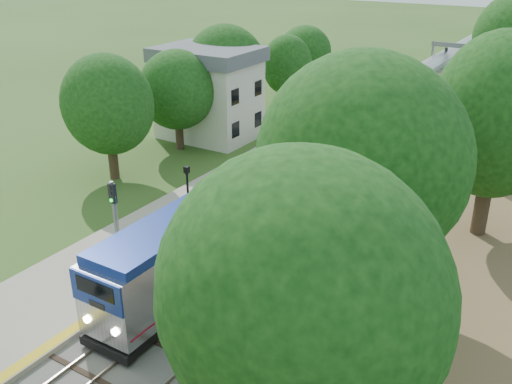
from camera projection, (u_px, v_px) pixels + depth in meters
The scene contains 10 objects.
trackbed at pixel (469, 91), 67.43m from camera, with size 9.50×170.00×0.28m.
platform at pixel (193, 214), 36.60m from camera, with size 6.40×68.00×0.38m, color gray.
yellow_stripe at pixel (230, 222), 35.15m from camera, with size 0.55×68.00×0.01m, color gold.
station_building at pixel (209, 92), 50.17m from camera, with size 8.60×6.60×8.00m.
signal_gantry at pixel (469, 57), 61.39m from camera, with size 8.40×0.38×6.20m.
trees_behind_platform at pixel (164, 118), 41.36m from camera, with size 7.82×53.32×7.21m.
train at pixel (453, 72), 67.28m from camera, with size 2.87×115.07×4.21m.
lamppost_far at pixel (188, 204), 33.17m from camera, with size 0.42×0.42×4.20m.
signal_platform at pixel (116, 224), 27.21m from camera, with size 0.33×0.27×5.70m.
signal_farside at pixel (404, 166), 34.68m from camera, with size 0.33×0.26×5.93m.
Camera 1 is at (15.58, -9.86, 16.24)m, focal length 40.00 mm.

